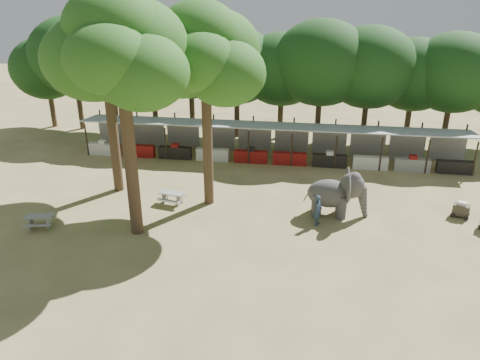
# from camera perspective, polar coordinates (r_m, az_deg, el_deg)

# --- Properties ---
(ground) EXTENTS (100.00, 100.00, 0.00)m
(ground) POSITION_cam_1_polar(r_m,az_deg,el_deg) (22.26, 0.66, -9.96)
(ground) COLOR olive
(ground) RESTS_ON ground
(vendor_stalls) EXTENTS (28.00, 2.99, 2.80)m
(vendor_stalls) POSITION_cam_1_polar(r_m,az_deg,el_deg) (34.21, 3.85, 4.44)
(vendor_stalls) COLOR #9D9FA4
(vendor_stalls) RESTS_ON ground
(yard_tree_left) EXTENTS (7.10, 6.90, 11.02)m
(yard_tree_left) POSITION_cam_1_polar(r_m,az_deg,el_deg) (28.44, -16.28, 14.30)
(yard_tree_left) COLOR #332316
(yard_tree_left) RESTS_ON ground
(yard_tree_center) EXTENTS (7.10, 6.90, 12.04)m
(yard_tree_center) POSITION_cam_1_polar(r_m,az_deg,el_deg) (22.57, -14.59, 14.95)
(yard_tree_center) COLOR #332316
(yard_tree_center) RESTS_ON ground
(yard_tree_back) EXTENTS (7.10, 6.90, 11.36)m
(yard_tree_back) POSITION_cam_1_polar(r_m,az_deg,el_deg) (25.54, -4.50, 14.97)
(yard_tree_back) COLOR #332316
(yard_tree_back) RESTS_ON ground
(backdrop_trees) EXTENTS (46.46, 5.95, 8.33)m
(backdrop_trees) POSITION_cam_1_polar(r_m,az_deg,el_deg) (38.13, 4.71, 13.10)
(backdrop_trees) COLOR #332316
(backdrop_trees) RESTS_ON ground
(elephant) EXTENTS (3.43, 2.64, 2.64)m
(elephant) POSITION_cam_1_polar(r_m,az_deg,el_deg) (26.37, 11.76, -1.61)
(elephant) COLOR #3A3838
(elephant) RESTS_ON ground
(handler) EXTENTS (0.53, 0.69, 1.71)m
(handler) POSITION_cam_1_polar(r_m,az_deg,el_deg) (25.36, 9.48, -3.64)
(handler) COLOR #26384C
(handler) RESTS_ON ground
(picnic_table_near) EXTENTS (1.64, 1.53, 0.70)m
(picnic_table_near) POSITION_cam_1_polar(r_m,az_deg,el_deg) (27.08, -23.27, -4.47)
(picnic_table_near) COLOR gray
(picnic_table_near) RESTS_ON ground
(picnic_table_far) EXTENTS (1.64, 1.53, 0.71)m
(picnic_table_far) POSITION_cam_1_polar(r_m,az_deg,el_deg) (27.78, -8.27, -1.97)
(picnic_table_far) COLOR gray
(picnic_table_far) RESTS_ON ground
(cart_back) EXTENTS (1.11, 0.93, 0.92)m
(cart_back) POSITION_cam_1_polar(r_m,az_deg,el_deg) (28.73, 25.36, -3.26)
(cart_back) COLOR #352E24
(cart_back) RESTS_ON ground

